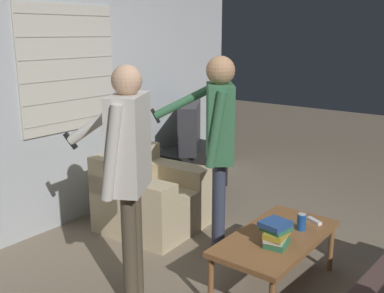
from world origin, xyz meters
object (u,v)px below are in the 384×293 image
object	(u,v)px
book_stack	(276,233)
spare_remote	(314,221)
person_left_standing	(128,160)
person_right_standing	(218,132)
tv	(190,126)
coffee_table	(276,240)
armchair_beige	(149,197)
soda_can	(302,222)

from	to	relation	value
book_stack	spare_remote	world-z (taller)	book_stack
person_left_standing	person_right_standing	distance (m)	0.95
tv	book_stack	size ratio (longest dim) A/B	3.71
coffee_table	person_left_standing	distance (m)	1.23
person_right_standing	book_stack	distance (m)	0.96
armchair_beige	spare_remote	xyz separation A→B (m)	(0.15, -1.59, 0.13)
tv	person_right_standing	bearing A→B (deg)	12.63
person_left_standing	soda_can	distance (m)	1.37
soda_can	spare_remote	world-z (taller)	soda_can
armchair_beige	coffee_table	xyz separation A→B (m)	(-0.23, -1.46, 0.08)
person_right_standing	soda_can	world-z (taller)	person_right_standing
coffee_table	person_right_standing	world-z (taller)	person_right_standing
coffee_table	tv	world-z (taller)	tv
armchair_beige	soda_can	size ratio (longest dim) A/B	7.14
person_right_standing	soda_can	xyz separation A→B (m)	(0.01, -0.75, -0.57)
person_right_standing	armchair_beige	bearing A→B (deg)	48.58
person_left_standing	person_right_standing	size ratio (longest dim) A/B	0.99
tv	spare_remote	xyz separation A→B (m)	(-0.86, -1.89, -0.37)
armchair_beige	tv	bearing A→B (deg)	-167.32
armchair_beige	person_left_standing	bearing A→B (deg)	33.67
tv	book_stack	xyz separation A→B (m)	(-1.39, -1.83, -0.29)
armchair_beige	spare_remote	size ratio (longest dim) A/B	6.70
armchair_beige	book_stack	xyz separation A→B (m)	(-0.37, -1.53, 0.21)
spare_remote	tv	bearing A→B (deg)	91.54
person_right_standing	book_stack	world-z (taller)	person_right_standing
book_stack	spare_remote	size ratio (longest dim) A/B	1.67
coffee_table	tv	bearing A→B (deg)	54.80
book_stack	armchair_beige	bearing A→B (deg)	76.38
armchair_beige	soda_can	distance (m)	1.57
coffee_table	person_right_standing	bearing A→B (deg)	73.98
tv	soda_can	distance (m)	2.16
person_right_standing	soda_can	distance (m)	0.94
book_stack	soda_can	bearing A→B (deg)	-5.54
tv	person_left_standing	size ratio (longest dim) A/B	0.51
tv	book_stack	world-z (taller)	tv
armchair_beige	spare_remote	distance (m)	1.60
tv	person_left_standing	bearing A→B (deg)	-6.07
soda_can	spare_remote	xyz separation A→B (m)	(0.19, -0.02, -0.05)
tv	spare_remote	size ratio (longest dim) A/B	6.20
armchair_beige	person_right_standing	distance (m)	1.11
tv	person_right_standing	size ratio (longest dim) A/B	0.50
person_left_standing	person_right_standing	bearing A→B (deg)	-33.12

